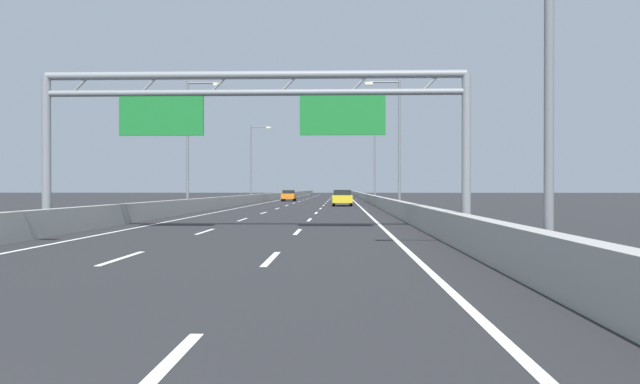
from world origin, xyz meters
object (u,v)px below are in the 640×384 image
at_px(streetlamp_right_far, 373,158).
at_px(blue_car, 340,193).
at_px(streetlamp_right_near, 538,6).
at_px(streetlamp_right_mid, 396,137).
at_px(orange_car, 289,195).
at_px(sign_gantry, 253,109).
at_px(streetlamp_left_mid, 191,137).
at_px(yellow_car, 342,198).
at_px(green_car, 342,196).
at_px(streetlamp_left_far, 253,159).

xyz_separation_m(streetlamp_right_far, blue_car, (-4.05, 42.92, -4.67)).
distance_m(streetlamp_right_near, streetlamp_right_mid, 31.43).
bearing_deg(orange_car, streetlamp_right_mid, -73.44).
xyz_separation_m(sign_gantry, streetlamp_left_mid, (-7.44, 19.83, 0.55)).
distance_m(orange_car, yellow_car, 23.31).
bearing_deg(orange_car, sign_gantry, -86.58).
bearing_deg(yellow_car, streetlamp_right_mid, -74.97).
xyz_separation_m(streetlamp_left_mid, streetlamp_right_far, (14.93, 31.43, 0.00)).
xyz_separation_m(streetlamp_right_mid, blue_car, (-4.05, 74.35, -4.67)).
relative_size(streetlamp_right_far, green_car, 2.10).
xyz_separation_m(sign_gantry, streetlamp_right_near, (7.49, -11.61, 0.55)).
distance_m(sign_gantry, orange_car, 56.57).
distance_m(green_car, yellow_car, 12.37).
height_order(streetlamp_left_mid, streetlamp_left_far, same).
relative_size(streetlamp_right_mid, streetlamp_left_far, 1.00).
relative_size(sign_gantry, streetlamp_right_mid, 1.81).
bearing_deg(streetlamp_left_mid, orange_car, 83.63).
distance_m(streetlamp_right_mid, streetlamp_right_far, 31.43).
bearing_deg(sign_gantry, streetlamp_right_far, 81.69).
bearing_deg(streetlamp_right_near, orange_car, 99.08).
height_order(streetlamp_left_far, yellow_car, streetlamp_left_far).
bearing_deg(streetlamp_right_mid, orange_car, 106.56).
relative_size(streetlamp_right_far, orange_car, 2.18).
bearing_deg(streetlamp_left_mid, sign_gantry, -69.42).
relative_size(streetlamp_left_far, yellow_car, 2.05).
relative_size(orange_car, blue_car, 0.96).
bearing_deg(yellow_car, streetlamp_left_far, 122.89).
relative_size(streetlamp_right_near, streetlamp_right_mid, 1.00).
distance_m(streetlamp_left_mid, yellow_car, 18.65).
bearing_deg(green_car, streetlamp_right_far, 51.24).
bearing_deg(green_car, yellow_car, -89.91).
relative_size(streetlamp_right_near, streetlamp_right_far, 1.00).
bearing_deg(streetlamp_left_far, green_car, -23.40).
relative_size(streetlamp_right_mid, green_car, 2.10).
xyz_separation_m(streetlamp_right_near, orange_car, (-10.85, 67.93, -4.65)).
bearing_deg(green_car, streetlamp_left_mid, -112.59).
bearing_deg(orange_car, streetlamp_right_near, -80.92).
xyz_separation_m(streetlamp_right_mid, yellow_car, (-3.83, 14.27, -4.60)).
distance_m(sign_gantry, yellow_car, 34.53).
bearing_deg(orange_car, yellow_car, -72.46).
xyz_separation_m(green_car, yellow_car, (0.02, -12.37, 0.03)).
xyz_separation_m(streetlamp_left_mid, yellow_car, (11.10, 14.27, -4.60)).
bearing_deg(yellow_car, blue_car, 90.21).
xyz_separation_m(sign_gantry, yellow_car, (3.66, 34.09, -4.05)).
height_order(streetlamp_left_mid, orange_car, streetlamp_left_mid).
bearing_deg(orange_car, streetlamp_right_far, -25.01).
height_order(streetlamp_right_far, orange_car, streetlamp_right_far).
relative_size(streetlamp_left_far, orange_car, 2.18).
distance_m(sign_gantry, streetlamp_right_far, 51.81).
distance_m(sign_gantry, streetlamp_left_far, 51.80).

